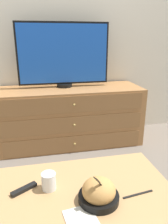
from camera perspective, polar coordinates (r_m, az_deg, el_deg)
The scene contains 10 objects.
ground_plane at distance 2.92m, azimuth -6.11°, elevation -5.24°, with size 12.00×12.00×0.00m, color #70665B.
wall_back at distance 2.69m, azimuth -7.19°, elevation 21.16°, with size 12.00×0.05×2.60m.
dresser at distance 2.52m, azimuth -3.58°, elevation -1.04°, with size 1.60×0.57×0.66m.
tv at distance 2.45m, azimuth -5.37°, elevation 14.64°, with size 0.99×0.17×0.69m.
coffee_table at distance 1.22m, azimuth -1.93°, elevation -22.09°, with size 1.01×0.60×0.44m.
takeout_bowl at distance 1.11m, azimuth 3.92°, elevation -20.25°, with size 0.20×0.20×0.17m.
drink_cup at distance 1.19m, azimuth -9.17°, elevation -17.64°, with size 0.07×0.07×0.09m.
napkin at distance 1.05m, azimuth -0.87°, elevation -25.98°, with size 0.15×0.15×0.00m.
knife at distance 1.20m, azimuth 13.93°, elevation -20.13°, with size 0.17×0.03×0.01m.
remote_control at distance 1.23m, azimuth -15.40°, elevation -18.85°, with size 0.13×0.10×0.02m.
Camera 1 is at (-0.25, -2.65, 1.18)m, focal length 35.00 mm.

